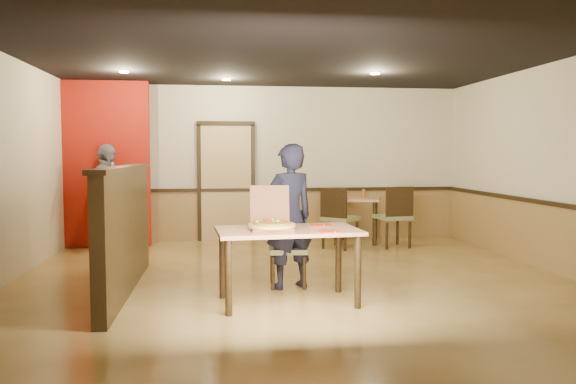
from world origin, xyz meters
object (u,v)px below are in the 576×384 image
at_px(pizza_box, 271,224).
at_px(passerby, 107,197).
at_px(diner_chair, 287,245).
at_px(main_table, 288,239).
at_px(condiment, 364,194).
at_px(side_chair_left, 338,216).
at_px(side_chair_right, 395,214).
at_px(diner, 289,216).
at_px(side_table, 359,208).

bearing_deg(pizza_box, passerby, 123.57).
bearing_deg(diner_chair, passerby, 137.26).
bearing_deg(passerby, main_table, -129.40).
bearing_deg(condiment, side_chair_left, -132.84).
xyz_separation_m(passerby, condiment, (4.38, 0.32, -0.00)).
xyz_separation_m(diner_chair, side_chair_left, (1.15, 2.44, 0.07)).
distance_m(side_chair_right, condiment, 0.82).
bearing_deg(side_chair_right, condiment, -71.82).
relative_size(diner_chair, diner, 0.53).
xyz_separation_m(side_chair_left, side_chair_right, (0.96, -0.02, 0.01)).
distance_m(passerby, condiment, 4.39).
bearing_deg(side_table, passerby, -176.26).
bearing_deg(main_table, condiment, 60.14).
relative_size(side_table, pizza_box, 1.86).
distance_m(side_chair_right, passerby, 4.77).
bearing_deg(passerby, condiment, -70.58).
xyz_separation_m(main_table, diner_chair, (0.09, 0.81, -0.20)).
bearing_deg(side_chair_left, diner, 107.38).
bearing_deg(main_table, side_table, 61.13).
height_order(side_table, pizza_box, pizza_box).
bearing_deg(main_table, side_chair_left, 64.53).
height_order(diner_chair, passerby, passerby).
relative_size(main_table, diner, 0.91).
xyz_separation_m(diner, condiment, (1.74, 3.23, 0.02)).
height_order(main_table, diner_chair, diner_chair).
height_order(diner_chair, side_chair_left, side_chair_left).
bearing_deg(diner, passerby, -69.64).
distance_m(side_chair_left, side_chair_right, 0.96).
bearing_deg(main_table, diner_chair, 78.75).
height_order(main_table, pizza_box, pizza_box).
bearing_deg(main_table, diner, 77.13).
distance_m(diner_chair, side_chair_right, 3.21).
height_order(side_chair_left, side_table, side_chair_left).
bearing_deg(condiment, main_table, -115.26).
height_order(side_chair_right, diner, diner).
bearing_deg(side_chair_right, diner, 40.11).
bearing_deg(side_chair_left, passerby, 36.29).
xyz_separation_m(diner_chair, condiment, (1.74, 3.09, 0.38)).
height_order(side_chair_left, pizza_box, pizza_box).
height_order(main_table, side_chair_right, side_chair_right).
distance_m(main_table, pizza_box, 0.24).
xyz_separation_m(diner_chair, diner, (0.00, -0.15, 0.36)).
distance_m(diner_chair, side_table, 3.46).
bearing_deg(passerby, side_chair_right, -78.93).
bearing_deg(main_table, pizza_box, -178.69).
bearing_deg(side_table, main_table, -114.27).
relative_size(diner, condiment, 11.60).
height_order(diner, passerby, passerby).
bearing_deg(main_table, passerby, 120.76).
distance_m(main_table, diner_chair, 0.84).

